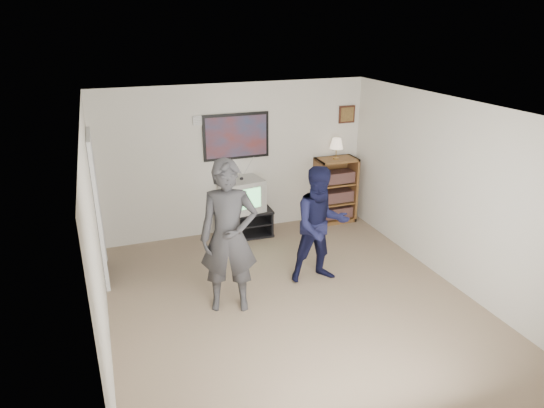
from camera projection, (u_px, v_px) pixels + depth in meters
room_shell at (284, 204)px, 6.11m from camera, size 4.51×5.00×2.51m
media_stand at (244, 223)px, 8.13m from camera, size 0.93×0.53×0.46m
crt_television at (242, 195)px, 7.95m from camera, size 0.72×0.64×0.54m
bookshelf at (335, 190)px, 8.60m from camera, size 0.71×0.41×1.16m
table_lamp at (336, 149)px, 8.31m from camera, size 0.23×0.23×0.36m
person_tall at (229, 237)px, 5.84m from camera, size 0.81×0.65×1.94m
person_short at (321, 225)px, 6.55m from camera, size 0.85×0.69×1.64m
controller_left at (222, 213)px, 5.97m from camera, size 0.05×0.13×0.04m
controller_right at (314, 203)px, 6.63m from camera, size 0.07×0.12×0.03m
poster at (236, 136)px, 7.83m from camera, size 1.10×0.03×0.75m
air_vent at (202, 120)px, 7.55m from camera, size 0.28×0.02×0.14m
small_picture at (347, 114)px, 8.39m from camera, size 0.30×0.03×0.30m
doorway at (97, 210)px, 6.58m from camera, size 0.03×0.85×2.00m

